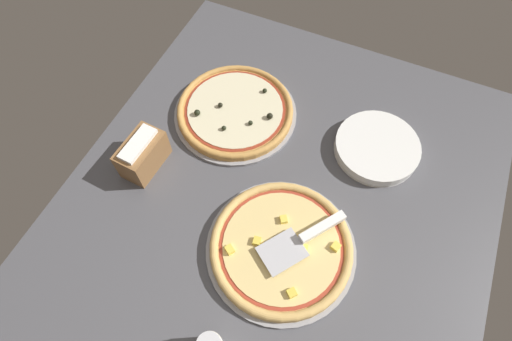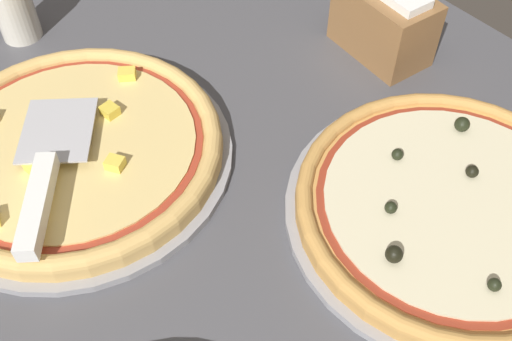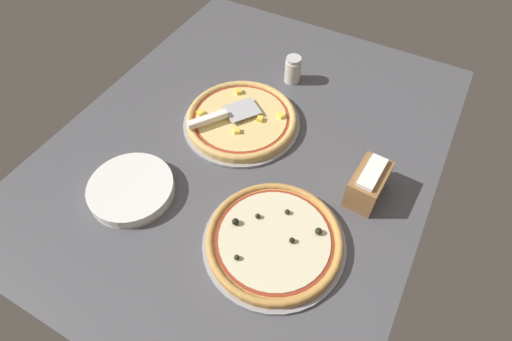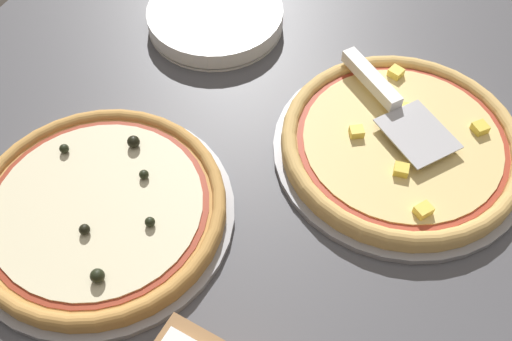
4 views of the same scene
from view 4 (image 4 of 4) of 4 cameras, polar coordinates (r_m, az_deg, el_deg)
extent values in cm
cube|color=#4C4C51|center=(90.20, 8.28, -0.23)|extent=(139.57, 111.14, 3.60)
cylinder|color=#939399|center=(91.48, 13.49, 1.89)|extent=(37.59, 37.59, 1.00)
cylinder|color=#DBAD60|center=(90.48, 13.64, 2.41)|extent=(35.33, 35.33, 1.63)
torus|color=#DBAD60|center=(89.86, 13.74, 2.74)|extent=(35.33, 35.33, 2.22)
cylinder|color=#A33823|center=(89.81, 13.75, 2.77)|extent=(30.71, 30.71, 0.15)
cylinder|color=#E5C67A|center=(89.71, 13.77, 2.82)|extent=(28.97, 28.97, 0.40)
cube|color=#F4D64C|center=(92.74, 14.06, 5.65)|extent=(2.53, 2.34, 1.23)
cube|color=yellow|center=(93.53, 20.57, 3.83)|extent=(2.80, 2.80, 1.23)
cube|color=#F4D64C|center=(82.06, 15.66, -3.65)|extent=(2.67, 2.80, 1.23)
cube|color=#F4D64C|center=(98.02, 13.18, 9.09)|extent=(2.50, 2.44, 1.23)
cube|color=yellow|center=(85.35, 13.70, 0.17)|extent=(2.30, 2.15, 1.23)
cube|color=#F4D64C|center=(88.38, 9.32, 3.75)|extent=(2.60, 2.53, 1.23)
cylinder|color=#939399|center=(85.14, -14.54, -4.04)|extent=(36.85, 36.85, 1.00)
cylinder|color=#C68E47|center=(84.10, -14.72, -3.57)|extent=(34.64, 34.64, 1.54)
torus|color=#C68E47|center=(83.48, -14.83, -3.29)|extent=(34.64, 34.64, 1.84)
cylinder|color=maroon|center=(83.42, -14.84, -3.26)|extent=(30.11, 30.11, 0.15)
cylinder|color=beige|center=(83.32, -14.85, -3.21)|extent=(28.41, 28.41, 0.40)
sphere|color=black|center=(89.42, -17.81, 1.99)|extent=(1.36, 1.36, 1.36)
sphere|color=black|center=(79.29, -10.07, -4.85)|extent=(1.37, 1.37, 1.37)
sphere|color=black|center=(87.41, -11.59, 2.70)|extent=(1.83, 1.83, 1.83)
sphere|color=black|center=(76.54, -14.87, -9.67)|extent=(1.84, 1.84, 1.84)
sphere|color=black|center=(83.80, -10.63, -0.38)|extent=(1.36, 1.36, 1.36)
sphere|color=black|center=(80.54, -16.02, -5.42)|extent=(1.45, 1.45, 1.45)
cube|color=#B7B7BC|center=(89.03, 15.14, 3.43)|extent=(13.28, 12.76, 0.24)
cube|color=white|center=(93.88, 10.92, 8.59)|extent=(11.73, 9.19, 2.00)
cylinder|color=white|center=(109.63, -3.86, 13.78)|extent=(23.81, 23.81, 0.70)
cylinder|color=white|center=(109.18, -3.88, 14.06)|extent=(23.81, 23.81, 0.70)
cylinder|color=white|center=(108.74, -3.90, 14.35)|extent=(23.81, 23.81, 0.70)
cylinder|color=white|center=(108.30, -3.92, 14.63)|extent=(23.81, 23.81, 0.70)
cylinder|color=white|center=(107.87, -3.94, 14.92)|extent=(23.81, 23.81, 0.70)
camera|label=1|loc=(0.76, 82.36, 45.94)|focal=28.00mm
camera|label=2|loc=(0.93, -16.38, 42.57)|focal=42.00mm
camera|label=3|loc=(0.87, -81.99, 35.79)|focal=28.00mm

